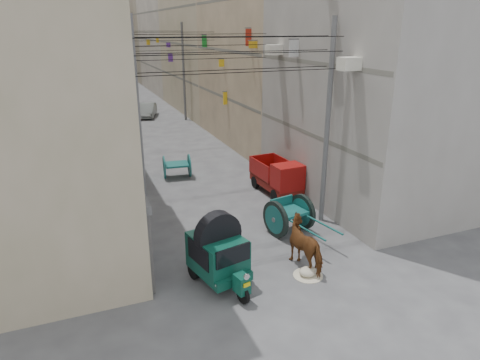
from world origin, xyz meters
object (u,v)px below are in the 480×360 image
second_cart (177,166)px  distant_car_green (123,107)px  tonga_cart (289,215)px  feed_sack (308,272)px  distant_car_grey (148,110)px  mini_truck (280,179)px  distant_car_white (126,147)px  horse (308,244)px  auto_rickshaw (218,252)px

second_cart → distant_car_green: 20.02m
tonga_cart → distant_car_green: 28.15m
feed_sack → distant_car_grey: (-0.14, 28.08, 0.44)m
mini_truck → distant_car_white: (-5.88, 9.55, -0.24)m
tonga_cart → horse: size_ratio=1.73×
distant_car_green → mini_truck: bearing=105.9°
second_cart → distant_car_grey: bearing=92.4°
tonga_cart → distant_car_green: (-2.81, 28.01, -0.21)m
tonga_cart → feed_sack: size_ratio=5.55×
mini_truck → distant_car_green: bearing=96.6°
horse → distant_car_green: horse is taller
feed_sack → horse: size_ratio=0.31×
distant_car_grey → auto_rickshaw: bearing=-77.8°
tonga_cart → horse: (-0.62, -2.47, 0.07)m
auto_rickshaw → tonga_cart: 4.35m
horse → distant_car_green: (-2.19, 30.48, -0.28)m
horse → feed_sack: bearing=55.7°
tonga_cart → distant_car_green: bearing=84.4°
auto_rickshaw → distant_car_white: 15.52m
tonga_cart → distant_car_grey: 25.09m
auto_rickshaw → distant_car_white: bearing=80.1°
auto_rickshaw → feed_sack: (2.80, -0.73, -0.92)m
tonga_cart → distant_car_green: size_ratio=0.91×
horse → auto_rickshaw: bearing=-12.2°
feed_sack → distant_car_white: distant_car_white is taller
auto_rickshaw → second_cart: 10.35m
horse → distant_car_grey: size_ratio=0.54×
distant_car_grey → horse: bearing=-71.4°
horse → second_cart: bearing=-88.6°
horse → tonga_cart: bearing=-113.0°
mini_truck → horse: mini_truck is taller
second_cart → distant_car_white: size_ratio=0.45×
distant_car_grey → distant_car_green: bearing=139.1°
mini_truck → distant_car_white: mini_truck is taller
tonga_cart → feed_sack: 3.20m
tonga_cart → horse: bearing=-115.4°
second_cart → feed_sack: (1.62, -11.01, -0.51)m
tonga_cart → second_cart: size_ratio=2.16×
auto_rickshaw → distant_car_green: (0.87, 30.30, -0.54)m
second_cart → distant_car_green: (-0.31, 20.02, -0.12)m
second_cart → distant_car_white: (-1.96, 5.21, -0.07)m
second_cart → horse: 10.63m
tonga_cart → mini_truck: (1.42, 3.66, 0.08)m
horse → distant_car_white: bearing=-85.0°
tonga_cart → feed_sack: bearing=-117.6°
second_cart → distant_car_white: 5.57m
feed_sack → distant_car_white: bearing=102.5°
auto_rickshaw → distant_car_white: (-0.78, 15.49, -0.49)m
second_cart → distant_car_grey: 17.14m
horse → distant_car_grey: horse is taller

